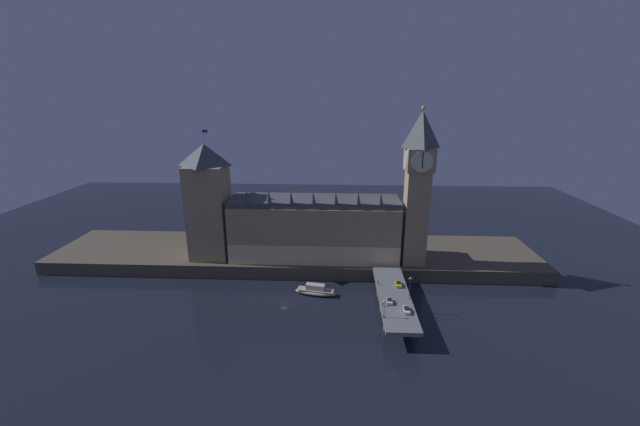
% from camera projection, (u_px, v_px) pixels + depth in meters
% --- Properties ---
extents(ground_plane, '(400.00, 400.00, 0.00)m').
position_uv_depth(ground_plane, '(284.00, 302.00, 147.46)').
color(ground_plane, black).
extents(embankment, '(220.00, 42.00, 5.82)m').
position_uv_depth(embankment, '(295.00, 254.00, 183.87)').
color(embankment, '#4C4438').
rests_on(embankment, ground_plane).
extents(parliament_hall, '(72.17, 20.31, 32.09)m').
position_uv_depth(parliament_hall, '(315.00, 228.00, 170.55)').
color(parliament_hall, tan).
rests_on(parliament_hall, embankment).
extents(clock_tower, '(11.44, 11.55, 64.93)m').
position_uv_depth(clock_tower, '(418.00, 184.00, 158.44)').
color(clock_tower, tan).
rests_on(clock_tower, embankment).
extents(victoria_tower, '(16.39, 16.39, 55.66)m').
position_uv_depth(victoria_tower, '(208.00, 202.00, 168.25)').
color(victoria_tower, tan).
rests_on(victoria_tower, embankment).
extents(bridge, '(11.17, 46.00, 6.77)m').
position_uv_depth(bridge, '(394.00, 300.00, 139.56)').
color(bridge, slate).
rests_on(bridge, ground_plane).
extents(car_northbound_trail, '(2.03, 3.82, 1.53)m').
position_uv_depth(car_northbound_trail, '(389.00, 301.00, 133.51)').
color(car_northbound_trail, silver).
rests_on(car_northbound_trail, bridge).
extents(car_southbound_lead, '(2.02, 4.77, 1.51)m').
position_uv_depth(car_southbound_lead, '(406.00, 310.00, 128.13)').
color(car_southbound_lead, silver).
rests_on(car_southbound_lead, bridge).
extents(car_southbound_trail, '(2.12, 4.50, 1.53)m').
position_uv_depth(car_southbound_trail, '(398.00, 284.00, 145.47)').
color(car_southbound_trail, yellow).
rests_on(car_southbound_trail, bridge).
extents(pedestrian_near_rail, '(0.38, 0.38, 1.82)m').
position_uv_depth(pedestrian_near_rail, '(383.00, 304.00, 131.41)').
color(pedestrian_near_rail, black).
rests_on(pedestrian_near_rail, bridge).
extents(pedestrian_mid_walk, '(0.38, 0.38, 1.72)m').
position_uv_depth(pedestrian_mid_walk, '(410.00, 297.00, 135.73)').
color(pedestrian_mid_walk, black).
rests_on(pedestrian_mid_walk, bridge).
extents(pedestrian_far_rail, '(0.38, 0.38, 1.64)m').
position_uv_depth(pedestrian_far_rail, '(378.00, 282.00, 146.60)').
color(pedestrian_far_rail, black).
rests_on(pedestrian_far_rail, bridge).
extents(street_lamp_near, '(1.34, 0.60, 6.19)m').
position_uv_depth(street_lamp_near, '(384.00, 307.00, 123.99)').
color(street_lamp_near, '#2D3333').
rests_on(street_lamp_near, bridge).
extents(street_lamp_mid, '(1.34, 0.60, 7.11)m').
position_uv_depth(street_lamp_mid, '(410.00, 284.00, 137.42)').
color(street_lamp_mid, '#2D3333').
rests_on(street_lamp_mid, bridge).
extents(boat_upstream, '(16.71, 7.27, 4.43)m').
position_uv_depth(boat_upstream, '(315.00, 291.00, 152.54)').
color(boat_upstream, '#B2A893').
rests_on(boat_upstream, ground_plane).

